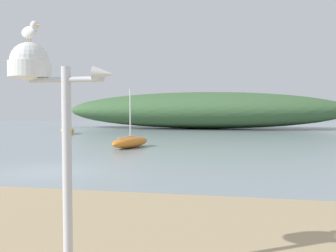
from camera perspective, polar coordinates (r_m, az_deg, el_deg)
ground_plane at (r=14.91m, az=-18.41°, el=-6.91°), size 120.00×120.00×0.00m
distant_hill at (r=46.91m, az=5.48°, el=2.48°), size 36.12×10.68×4.68m
mast_structure at (r=4.88m, az=-19.51°, el=6.18°), size 1.38×0.53×3.09m
seagull_on_radar at (r=5.03m, az=-20.95°, el=13.85°), size 0.36×0.22×0.25m
sailboat_inner_mooring at (r=23.15m, az=-5.97°, el=-2.54°), size 2.18×3.73×3.75m
sailboat_east_reach at (r=37.61m, az=-15.58°, el=-0.63°), size 3.00×3.90×4.32m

